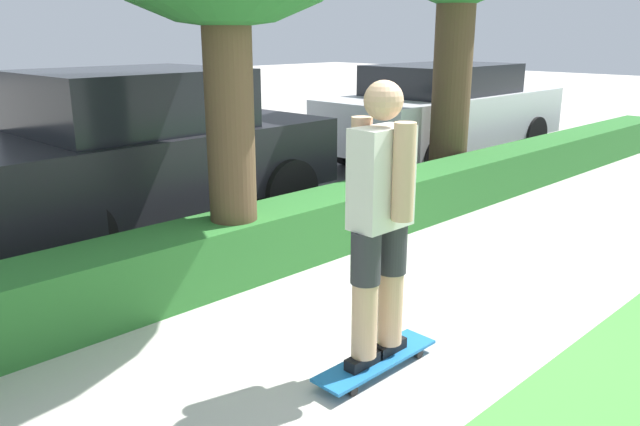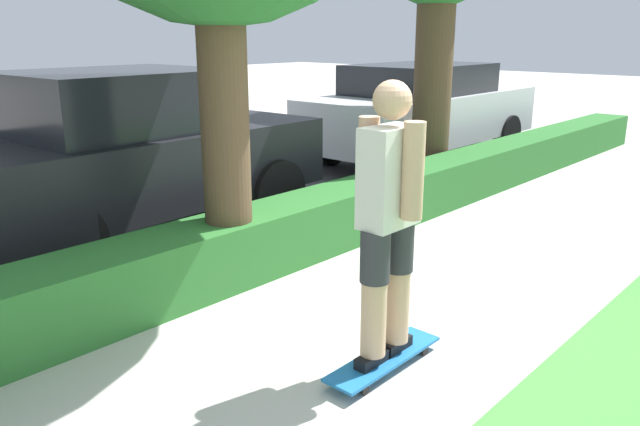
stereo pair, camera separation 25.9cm
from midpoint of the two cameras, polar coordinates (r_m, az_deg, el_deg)
The scene contains 7 objects.
ground_plane at distance 4.66m, azimuth 9.00°, elevation -10.22°, with size 60.00×60.00×0.00m, color #BCB7AD.
street_asphalt at distance 7.74m, azimuth -16.61°, elevation 0.10°, with size 18.41×5.00×0.01m.
hedge_row at distance 5.58m, azimuth -4.11°, elevation -2.54°, with size 18.41×0.60×0.54m.
skateboard at distance 4.07m, azimuth 7.04°, elevation -13.26°, with size 0.93×0.24×0.08m.
skater_person at distance 3.70m, azimuth 7.54°, elevation -0.53°, with size 0.50×0.44×1.72m.
parked_car_middle at distance 6.82m, azimuth -14.83°, elevation 5.68°, with size 4.01×2.06×1.70m.
parked_car_rear at distance 10.59m, azimuth 12.09°, elevation 9.17°, with size 4.71×1.83×1.57m.
Camera 1 is at (-3.30, -2.54, 2.06)m, focal length 35.00 mm.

